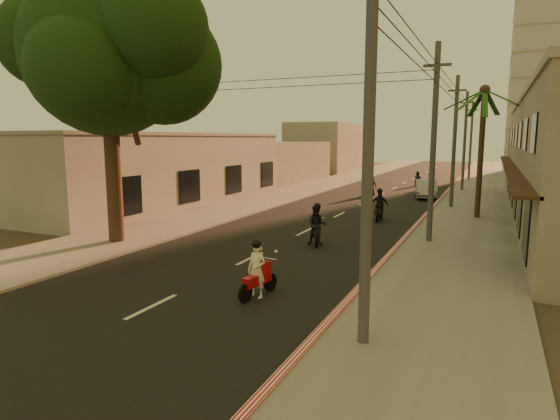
{
  "coord_description": "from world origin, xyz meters",
  "views": [
    {
      "loc": [
        8.72,
        -14.2,
        4.81
      ],
      "look_at": [
        0.09,
        4.72,
        1.62
      ],
      "focal_mm": 30.0,
      "sensor_mm": 36.0,
      "label": 1
    }
  ],
  "objects_px": {
    "scooter_mid_a": "(317,226)",
    "scooter_far_c": "(418,179)",
    "scooter_red": "(257,272)",
    "broadleaf_tree": "(116,54)",
    "scooter_far_a": "(372,186)",
    "scooter_mid_b": "(379,206)",
    "parked_car": "(426,189)",
    "palm_tree": "(484,98)",
    "scooter_far_b": "(431,181)"
  },
  "relations": [
    {
      "from": "scooter_mid_a",
      "to": "scooter_far_c",
      "type": "height_order",
      "value": "scooter_mid_a"
    },
    {
      "from": "scooter_mid_b",
      "to": "scooter_far_c",
      "type": "distance_m",
      "value": 21.87
    },
    {
      "from": "scooter_far_a",
      "to": "parked_car",
      "type": "bearing_deg",
      "value": -14.42
    },
    {
      "from": "scooter_red",
      "to": "scooter_far_b",
      "type": "relative_size",
      "value": 1.15
    },
    {
      "from": "broadleaf_tree",
      "to": "scooter_mid_a",
      "type": "xyz_separation_m",
      "value": [
        8.2,
        3.36,
        -7.59
      ]
    },
    {
      "from": "scooter_mid_a",
      "to": "scooter_far_c",
      "type": "distance_m",
      "value": 29.27
    },
    {
      "from": "scooter_red",
      "to": "scooter_far_b",
      "type": "distance_m",
      "value": 34.93
    },
    {
      "from": "parked_car",
      "to": "scooter_far_c",
      "type": "relative_size",
      "value": 2.93
    },
    {
      "from": "palm_tree",
      "to": "parked_car",
      "type": "xyz_separation_m",
      "value": [
        -4.15,
        9.23,
        -6.42
      ]
    },
    {
      "from": "scooter_mid_b",
      "to": "broadleaf_tree",
      "type": "bearing_deg",
      "value": -134.56
    },
    {
      "from": "scooter_red",
      "to": "scooter_far_a",
      "type": "relative_size",
      "value": 1.02
    },
    {
      "from": "scooter_far_b",
      "to": "scooter_far_c",
      "type": "distance_m",
      "value": 2.36
    },
    {
      "from": "scooter_far_a",
      "to": "parked_car",
      "type": "distance_m",
      "value": 4.41
    },
    {
      "from": "parked_car",
      "to": "scooter_red",
      "type": "bearing_deg",
      "value": -103.26
    },
    {
      "from": "broadleaf_tree",
      "to": "scooter_red",
      "type": "bearing_deg",
      "value": -24.63
    },
    {
      "from": "scooter_mid_a",
      "to": "parked_car",
      "type": "height_order",
      "value": "scooter_mid_a"
    },
    {
      "from": "scooter_far_b",
      "to": "parked_car",
      "type": "bearing_deg",
      "value": -66.67
    },
    {
      "from": "scooter_far_b",
      "to": "scooter_far_c",
      "type": "bearing_deg",
      "value": 147.88
    },
    {
      "from": "scooter_mid_a",
      "to": "scooter_far_c",
      "type": "xyz_separation_m",
      "value": [
        0.21,
        29.27,
        -0.18
      ]
    },
    {
      "from": "palm_tree",
      "to": "scooter_mid_a",
      "type": "distance_m",
      "value": 13.8
    },
    {
      "from": "scooter_mid_a",
      "to": "scooter_far_b",
      "type": "xyz_separation_m",
      "value": [
        1.69,
        27.44,
        -0.14
      ]
    },
    {
      "from": "palm_tree",
      "to": "scooter_far_c",
      "type": "bearing_deg",
      "value": 108.28
    },
    {
      "from": "broadleaf_tree",
      "to": "scooter_red",
      "type": "height_order",
      "value": "broadleaf_tree"
    },
    {
      "from": "scooter_mid_a",
      "to": "parked_car",
      "type": "distance_m",
      "value": 19.85
    },
    {
      "from": "parked_car",
      "to": "scooter_mid_b",
      "type": "bearing_deg",
      "value": -105.2
    },
    {
      "from": "palm_tree",
      "to": "scooter_far_b",
      "type": "bearing_deg",
      "value": 105.58
    },
    {
      "from": "palm_tree",
      "to": "scooter_mid_b",
      "type": "distance_m",
      "value": 8.73
    },
    {
      "from": "broadleaf_tree",
      "to": "scooter_mid_a",
      "type": "distance_m",
      "value": 11.66
    },
    {
      "from": "palm_tree",
      "to": "scooter_mid_a",
      "type": "bearing_deg",
      "value": -121.42
    },
    {
      "from": "palm_tree",
      "to": "scooter_red",
      "type": "bearing_deg",
      "value": -107.35
    },
    {
      "from": "scooter_red",
      "to": "scooter_mid_b",
      "type": "relative_size",
      "value": 0.94
    },
    {
      "from": "scooter_red",
      "to": "scooter_mid_a",
      "type": "bearing_deg",
      "value": 105.3
    },
    {
      "from": "scooter_far_c",
      "to": "scooter_far_a",
      "type": "bearing_deg",
      "value": -94.27
    },
    {
      "from": "scooter_red",
      "to": "parked_car",
      "type": "bearing_deg",
      "value": 96.13
    },
    {
      "from": "scooter_red",
      "to": "palm_tree",
      "type": "bearing_deg",
      "value": 81.87
    },
    {
      "from": "scooter_far_b",
      "to": "scooter_mid_b",
      "type": "bearing_deg",
      "value": -72.41
    },
    {
      "from": "scooter_red",
      "to": "parked_car",
      "type": "height_order",
      "value": "scooter_red"
    },
    {
      "from": "scooter_far_b",
      "to": "scooter_mid_a",
      "type": "bearing_deg",
      "value": -74.49
    },
    {
      "from": "broadleaf_tree",
      "to": "scooter_far_a",
      "type": "bearing_deg",
      "value": 74.9
    },
    {
      "from": "scooter_far_b",
      "to": "scooter_far_c",
      "type": "xyz_separation_m",
      "value": [
        -1.48,
        1.84,
        -0.04
      ]
    },
    {
      "from": "scooter_mid_a",
      "to": "scooter_far_c",
      "type": "relative_size",
      "value": 1.23
    },
    {
      "from": "palm_tree",
      "to": "scooter_far_a",
      "type": "height_order",
      "value": "palm_tree"
    },
    {
      "from": "scooter_mid_a",
      "to": "scooter_far_a",
      "type": "relative_size",
      "value": 1.07
    },
    {
      "from": "palm_tree",
      "to": "parked_car",
      "type": "bearing_deg",
      "value": 114.19
    },
    {
      "from": "scooter_mid_a",
      "to": "scooter_mid_b",
      "type": "distance_m",
      "value": 7.52
    },
    {
      "from": "palm_tree",
      "to": "scooter_mid_a",
      "type": "relative_size",
      "value": 4.21
    },
    {
      "from": "broadleaf_tree",
      "to": "palm_tree",
      "type": "bearing_deg",
      "value": 43.48
    },
    {
      "from": "parked_car",
      "to": "scooter_far_c",
      "type": "height_order",
      "value": "scooter_far_c"
    },
    {
      "from": "broadleaf_tree",
      "to": "scooter_mid_b",
      "type": "height_order",
      "value": "broadleaf_tree"
    },
    {
      "from": "scooter_mid_a",
      "to": "scooter_far_b",
      "type": "height_order",
      "value": "scooter_mid_a"
    }
  ]
}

